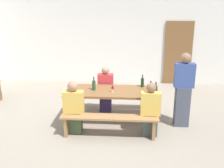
{
  "coord_description": "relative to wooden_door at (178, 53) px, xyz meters",
  "views": [
    {
      "loc": [
        0.39,
        -5.5,
        2.58
      ],
      "look_at": [
        0.0,
        0.0,
        0.9
      ],
      "focal_mm": 41.51,
      "sensor_mm": 36.0,
      "label": 1
    }
  ],
  "objects": [
    {
      "name": "ground_plane",
      "position": [
        -1.99,
        -3.17,
        -1.05
      ],
      "size": [
        24.0,
        24.0,
        0.0
      ],
      "primitive_type": "plane",
      "color": "gray"
    },
    {
      "name": "back_wall",
      "position": [
        -1.99,
        0.14,
        0.55
      ],
      "size": [
        14.0,
        0.2,
        3.2
      ],
      "primitive_type": "cube",
      "color": "silver",
      "rests_on": "ground"
    },
    {
      "name": "wooden_door",
      "position": [
        0.0,
        0.0,
        0.0
      ],
      "size": [
        0.9,
        0.06,
        2.1
      ],
      "primitive_type": "cube",
      "color": "brown",
      "rests_on": "ground"
    },
    {
      "name": "tasting_table",
      "position": [
        -1.99,
        -3.17,
        -0.37
      ],
      "size": [
        2.07,
        0.89,
        0.75
      ],
      "color": "brown",
      "rests_on": "ground"
    },
    {
      "name": "bench_near",
      "position": [
        -1.99,
        -3.92,
        -0.69
      ],
      "size": [
        1.97,
        0.3,
        0.45
      ],
      "color": "#9E7247",
      "rests_on": "ground"
    },
    {
      "name": "bench_far",
      "position": [
        -1.99,
        -2.43,
        -0.69
      ],
      "size": [
        1.97,
        0.3,
        0.45
      ],
      "color": "#9E7247",
      "rests_on": "ground"
    },
    {
      "name": "wine_bottle_0",
      "position": [
        -1.16,
        -3.52,
        -0.18
      ],
      "size": [
        0.08,
        0.08,
        0.34
      ],
      "color": "#194723",
      "rests_on": "tasting_table"
    },
    {
      "name": "wine_bottle_1",
      "position": [
        -2.4,
        -3.17,
        -0.19
      ],
      "size": [
        0.08,
        0.08,
        0.3
      ],
      "color": "#234C2D",
      "rests_on": "tasting_table"
    },
    {
      "name": "wine_bottle_2",
      "position": [
        -1.3,
        -2.85,
        -0.19
      ],
      "size": [
        0.07,
        0.07,
        0.29
      ],
      "color": "#143319",
      "rests_on": "tasting_table"
    },
    {
      "name": "wine_bottle_3",
      "position": [
        -1.05,
        -3.48,
        -0.18
      ],
      "size": [
        0.07,
        0.07,
        0.31
      ],
      "color": "#143319",
      "rests_on": "tasting_table"
    },
    {
      "name": "wine_glass_0",
      "position": [
        -1.97,
        -3.27,
        -0.19
      ],
      "size": [
        0.07,
        0.07,
        0.16
      ],
      "color": "silver",
      "rests_on": "tasting_table"
    },
    {
      "name": "wine_glass_1",
      "position": [
        -2.45,
        -2.8,
        -0.17
      ],
      "size": [
        0.07,
        0.07,
        0.18
      ],
      "color": "silver",
      "rests_on": "tasting_table"
    },
    {
      "name": "wine_glass_2",
      "position": [
        -1.07,
        -3.36,
        -0.18
      ],
      "size": [
        0.06,
        0.06,
        0.17
      ],
      "color": "silver",
      "rests_on": "tasting_table"
    },
    {
      "name": "seated_guest_near_0",
      "position": [
        -2.74,
        -3.77,
        -0.52
      ],
      "size": [
        0.42,
        0.24,
        1.13
      ],
      "rotation": [
        0.0,
        0.0,
        1.57
      ],
      "color": "#425638",
      "rests_on": "ground"
    },
    {
      "name": "seated_guest_near_1",
      "position": [
        -1.17,
        -3.77,
        -0.52
      ],
      "size": [
        0.4,
        0.24,
        1.12
      ],
      "rotation": [
        0.0,
        0.0,
        1.57
      ],
      "color": "#48524E",
      "rests_on": "ground"
    },
    {
      "name": "seated_guest_far_0",
      "position": [
        -2.19,
        -2.58,
        -0.5
      ],
      "size": [
        0.38,
        0.24,
        1.16
      ],
      "rotation": [
        0.0,
        0.0,
        -1.57
      ],
      "color": "#40336F",
      "rests_on": "ground"
    },
    {
      "name": "standing_host",
      "position": [
        -0.44,
        -3.27,
        -0.25
      ],
      "size": [
        0.41,
        0.24,
        1.64
      ],
      "rotation": [
        0.0,
        0.0,
        3.14
      ],
      "color": "#464C5D",
      "rests_on": "ground"
    }
  ]
}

